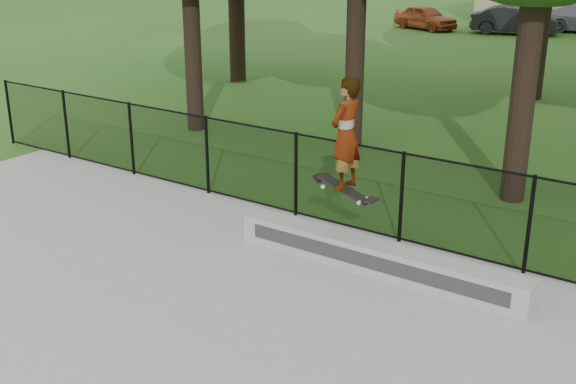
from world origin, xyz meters
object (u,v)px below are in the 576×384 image
object	(u,v)px
car_a	(425,17)
skater_airborne	(346,136)
grind_ledge	(376,258)
car_b	(514,20)

from	to	relation	value
car_a	skater_airborne	bearing A→B (deg)	-138.01
car_a	skater_airborne	size ratio (longest dim) A/B	1.94
grind_ledge	car_a	bearing A→B (deg)	113.16
car_a	car_b	world-z (taller)	car_b
grind_ledge	car_b	world-z (taller)	car_b
car_a	car_b	size ratio (longest dim) A/B	0.94
grind_ledge	skater_airborne	distance (m)	1.84
grind_ledge	skater_airborne	bearing A→B (deg)	-174.59
car_b	skater_airborne	world-z (taller)	skater_airborne
car_a	car_b	xyz separation A→B (m)	(4.36, 0.70, 0.07)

